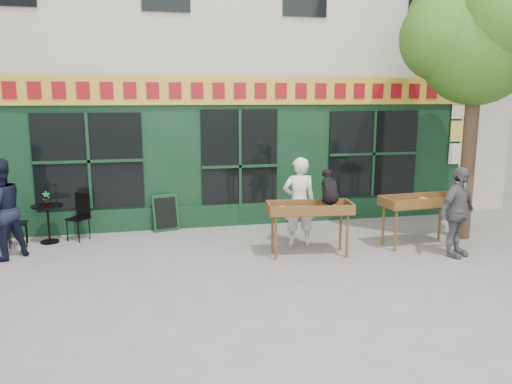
% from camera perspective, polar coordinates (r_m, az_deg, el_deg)
% --- Properties ---
extents(ground, '(80.00, 80.00, 0.00)m').
position_cam_1_polar(ground, '(9.21, 0.88, -7.33)').
color(ground, slate).
rests_on(ground, ground).
extents(building, '(14.00, 7.26, 10.00)m').
position_cam_1_polar(building, '(14.78, -4.72, 18.99)').
color(building, beige).
rests_on(building, ground).
extents(street_tree, '(3.05, 2.90, 5.60)m').
position_cam_1_polar(street_tree, '(10.99, 24.07, 16.39)').
color(street_tree, '#382619').
rests_on(street_tree, ground).
extents(book_cart_center, '(1.56, 0.78, 0.99)m').
position_cam_1_polar(book_cart_center, '(9.10, 6.15, -2.23)').
color(book_cart_center, brown).
rests_on(book_cart_center, ground).
extents(dog, '(0.40, 0.63, 0.60)m').
position_cam_1_polar(dog, '(9.08, 8.41, 0.69)').
color(dog, black).
rests_on(dog, book_cart_center).
extents(woman, '(0.68, 0.48, 1.74)m').
position_cam_1_polar(woman, '(9.70, 4.94, -1.11)').
color(woman, white).
rests_on(woman, ground).
extents(book_cart_right, '(1.54, 0.73, 0.99)m').
position_cam_1_polar(book_cart_right, '(10.16, 18.23, -1.36)').
color(book_cart_right, brown).
rests_on(book_cart_right, ground).
extents(man_right, '(1.05, 0.77, 1.65)m').
position_cam_1_polar(man_right, '(9.70, 22.00, -2.14)').
color(man_right, '#56565B').
rests_on(man_right, ground).
extents(bistro_table, '(0.60, 0.60, 0.76)m').
position_cam_1_polar(bistro_table, '(10.72, -22.69, -2.56)').
color(bistro_table, black).
rests_on(bistro_table, ground).
extents(bistro_chair_left, '(0.42, 0.41, 0.95)m').
position_cam_1_polar(bistro_chair_left, '(10.74, -26.15, -2.73)').
color(bistro_chair_left, black).
rests_on(bistro_chair_left, ground).
extents(bistro_chair_right, '(0.51, 0.51, 0.95)m').
position_cam_1_polar(bistro_chair_right, '(10.74, -19.42, -2.23)').
color(bistro_chair_right, black).
rests_on(bistro_chair_right, ground).
extents(potted_plant, '(0.17, 0.15, 0.28)m').
position_cam_1_polar(potted_plant, '(10.64, -22.83, -0.68)').
color(potted_plant, gray).
rests_on(potted_plant, bistro_table).
extents(man_left, '(1.11, 1.11, 1.81)m').
position_cam_1_polar(man_left, '(9.92, -27.24, -1.81)').
color(man_left, black).
rests_on(man_left, ground).
extents(chalkboard, '(0.59, 0.32, 0.79)m').
position_cam_1_polar(chalkboard, '(10.99, -10.27, -2.33)').
color(chalkboard, black).
rests_on(chalkboard, ground).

